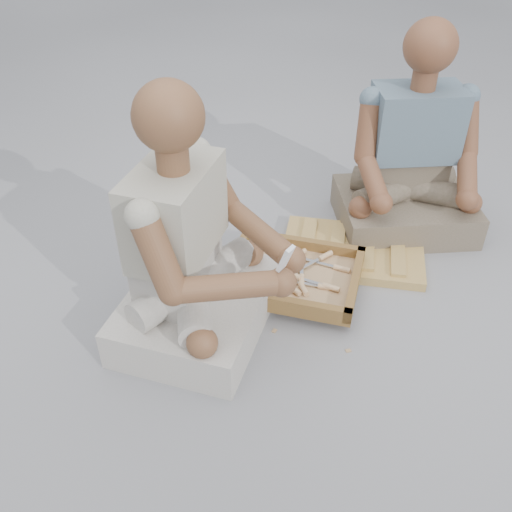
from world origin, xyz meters
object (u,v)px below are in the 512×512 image
(tool_tray, at_px, (293,276))
(craftsman, at_px, (192,257))
(companion, at_px, (411,165))
(carved_panel, at_px, (353,251))

(tool_tray, distance_m, craftsman, 0.50)
(tool_tray, height_order, companion, companion)
(carved_panel, relative_size, craftsman, 0.64)
(tool_tray, xyz_separation_m, craftsman, (-0.29, -0.32, 0.26))
(tool_tray, distance_m, companion, 0.77)
(carved_panel, height_order, companion, companion)
(tool_tray, height_order, craftsman, craftsman)
(tool_tray, relative_size, craftsman, 0.57)
(companion, bearing_deg, craftsman, 32.47)
(carved_panel, bearing_deg, companion, 60.86)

